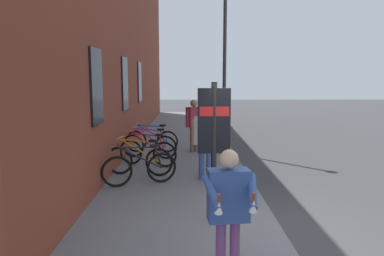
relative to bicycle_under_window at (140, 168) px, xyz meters
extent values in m
plane|color=#38383A|center=(3.51, -3.66, -0.51)|extent=(60.00, 60.00, 0.00)
cube|color=slate|center=(5.51, -0.91, -0.45)|extent=(24.00, 3.50, 0.12)
cube|color=brown|center=(6.51, 1.14, 3.81)|extent=(22.00, 0.60, 8.64)
cube|color=black|center=(-0.49, 0.82, 1.89)|extent=(0.90, 0.06, 1.60)
cube|color=black|center=(3.01, 0.82, 1.89)|extent=(0.90, 0.06, 1.60)
cube|color=black|center=(6.51, 0.82, 1.89)|extent=(0.90, 0.06, 1.60)
torus|color=black|center=(-0.18, 0.50, -0.03)|extent=(0.30, 0.70, 0.72)
torus|color=black|center=(0.18, -0.49, -0.03)|extent=(0.30, 0.70, 0.72)
cylinder|color=black|center=(0.01, -0.02, 0.25)|extent=(0.38, 0.97, 0.58)
cylinder|color=black|center=(-0.02, 0.06, 0.50)|extent=(0.32, 0.81, 0.09)
cylinder|color=black|center=(0.15, -0.41, 0.22)|extent=(0.10, 0.19, 0.51)
cube|color=black|center=(0.12, -0.34, 0.51)|extent=(0.16, 0.22, 0.06)
cylinder|color=black|center=(-0.17, 0.46, 0.57)|extent=(0.46, 0.19, 0.02)
torus|color=black|center=(0.92, 0.65, -0.03)|extent=(0.19, 0.72, 0.72)
torus|color=black|center=(0.73, -0.38, -0.03)|extent=(0.19, 0.72, 0.72)
cylinder|color=orange|center=(0.82, 0.11, 0.25)|extent=(0.22, 1.01, 0.58)
cylinder|color=orange|center=(0.83, 0.18, 0.50)|extent=(0.19, 0.84, 0.09)
cylinder|color=orange|center=(0.74, -0.31, 0.22)|extent=(0.07, 0.19, 0.51)
cube|color=black|center=(0.76, -0.23, 0.51)|extent=(0.13, 0.21, 0.06)
cylinder|color=orange|center=(0.91, 0.60, 0.57)|extent=(0.48, 0.11, 0.02)
torus|color=black|center=(2.00, 0.52, -0.03)|extent=(0.30, 0.70, 0.72)
torus|color=black|center=(1.64, -0.47, -0.03)|extent=(0.30, 0.70, 0.72)
cylinder|color=#B21E1E|center=(1.81, 0.00, 0.25)|extent=(0.38, 0.97, 0.58)
cylinder|color=#B21E1E|center=(1.84, 0.07, 0.50)|extent=(0.32, 0.81, 0.09)
cylinder|color=#B21E1E|center=(1.67, -0.40, 0.22)|extent=(0.10, 0.19, 0.51)
cube|color=black|center=(1.69, -0.33, 0.51)|extent=(0.16, 0.22, 0.06)
cylinder|color=#B21E1E|center=(1.98, 0.47, 0.57)|extent=(0.46, 0.19, 0.02)
torus|color=black|center=(2.92, 0.59, -0.03)|extent=(0.22, 0.72, 0.72)
torus|color=black|center=(2.68, -0.43, -0.03)|extent=(0.22, 0.72, 0.72)
cylinder|color=#8C338C|center=(2.79, 0.05, 0.25)|extent=(0.26, 1.00, 0.58)
cylinder|color=#8C338C|center=(2.81, 0.13, 0.50)|extent=(0.23, 0.84, 0.09)
cylinder|color=#8C338C|center=(2.70, -0.36, 0.22)|extent=(0.08, 0.19, 0.51)
cube|color=black|center=(2.71, -0.29, 0.51)|extent=(0.14, 0.22, 0.06)
cylinder|color=#8C338C|center=(2.90, 0.54, 0.57)|extent=(0.47, 0.13, 0.02)
torus|color=black|center=(3.72, 0.62, -0.03)|extent=(0.10, 0.72, 0.72)
torus|color=black|center=(3.65, -0.43, -0.03)|extent=(0.10, 0.72, 0.72)
cylinder|color=#1E4CA5|center=(3.68, 0.07, 0.25)|extent=(0.10, 1.02, 0.58)
cylinder|color=#1E4CA5|center=(3.69, 0.14, 0.50)|extent=(0.09, 0.85, 0.09)
cylinder|color=#1E4CA5|center=(3.66, -0.36, 0.22)|extent=(0.05, 0.19, 0.51)
cube|color=black|center=(3.66, -0.28, 0.51)|extent=(0.11, 0.21, 0.06)
cylinder|color=#1E4CA5|center=(3.71, 0.57, 0.57)|extent=(0.48, 0.05, 0.02)
cylinder|color=black|center=(-2.14, -1.54, 0.81)|extent=(0.10, 0.10, 2.40)
cube|color=black|center=(-2.14, -1.54, 1.36)|extent=(0.10, 0.55, 1.10)
cube|color=red|center=(-2.14, -1.54, 1.53)|extent=(0.11, 0.50, 0.16)
cylinder|color=#334C8C|center=(0.43, -1.43, 0.05)|extent=(0.13, 0.13, 0.88)
cylinder|color=#334C8C|center=(0.39, -1.61, 0.05)|extent=(0.13, 0.13, 0.88)
cube|color=#B2A599|center=(0.41, -1.52, 0.81)|extent=(0.35, 0.55, 0.66)
sphere|color=tan|center=(0.41, -1.52, 1.27)|extent=(0.24, 0.24, 0.24)
cylinder|color=#B2A599|center=(0.46, -1.24, 0.77)|extent=(0.10, 0.10, 0.58)
cylinder|color=#B2A599|center=(0.36, -1.80, 0.77)|extent=(0.10, 0.10, 0.58)
cylinder|color=brown|center=(3.66, -1.24, 0.04)|extent=(0.12, 0.12, 0.86)
cylinder|color=brown|center=(3.78, -1.37, 0.04)|extent=(0.12, 0.12, 0.86)
cube|color=maroon|center=(3.72, -1.31, 0.79)|extent=(0.52, 0.54, 0.64)
sphere|color=#8C664C|center=(3.72, -1.31, 1.24)|extent=(0.23, 0.23, 0.23)
cylinder|color=maroon|center=(3.53, -1.10, 0.75)|extent=(0.10, 0.10, 0.57)
cylinder|color=maroon|center=(3.90, -1.52, 0.75)|extent=(0.10, 0.10, 0.57)
cylinder|color=#723F72|center=(-4.12, -1.65, 0.02)|extent=(0.12, 0.12, 0.82)
cylinder|color=#723F72|center=(-4.14, -1.48, 0.02)|extent=(0.12, 0.12, 0.82)
cube|color=#334C8C|center=(-4.13, -1.57, 0.73)|extent=(0.29, 0.50, 0.61)
sphere|color=#D8AD8C|center=(-4.13, -1.57, 1.16)|extent=(0.22, 0.22, 0.22)
cylinder|color=#334C8C|center=(-4.29, -1.81, 0.84)|extent=(0.45, 0.14, 0.34)
cone|color=white|center=(-4.48, -1.79, 0.73)|extent=(0.13, 0.10, 0.16)
cylinder|color=brown|center=(-4.48, -1.79, 0.83)|extent=(0.06, 0.04, 0.11)
cylinder|color=#334C8C|center=(-4.34, -1.36, 0.84)|extent=(0.45, 0.23, 0.34)
cone|color=white|center=(-4.52, -1.42, 0.73)|extent=(0.13, 0.10, 0.16)
cylinder|color=brown|center=(-4.52, -1.42, 0.83)|extent=(0.06, 0.04, 0.11)
cylinder|color=#333338|center=(4.22, -2.36, 2.23)|extent=(0.12, 0.12, 5.24)
camera|label=1|loc=(-8.17, -1.09, 2.10)|focal=33.89mm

